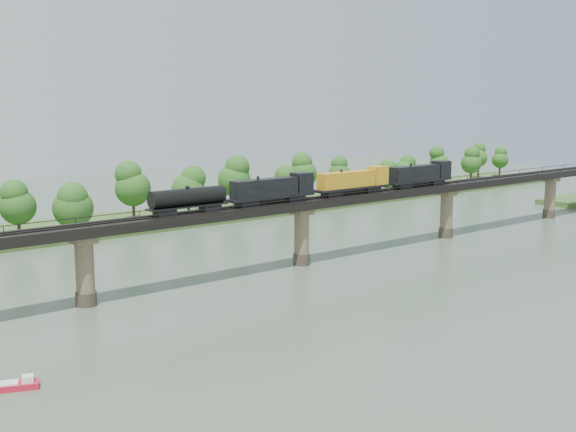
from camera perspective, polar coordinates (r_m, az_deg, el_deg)
ground at (r=106.97m, az=11.65°, el=-6.60°), size 400.00×400.00×0.00m
far_bank at (r=171.83m, az=-10.93°, el=-0.32°), size 300.00×24.00×1.60m
bridge at (r=126.12m, az=1.08°, el=-1.44°), size 236.00×30.00×11.50m
bridge_superstructure at (r=125.10m, az=1.09°, el=1.41°), size 220.00×4.90×0.75m
far_treeline at (r=163.00m, az=-12.79°, el=1.96°), size 289.06×17.54×13.60m
freight_train at (r=128.79m, az=3.12°, el=2.51°), size 69.31×2.70×4.77m
motorboat at (r=79.25m, az=-20.74°, el=-12.38°), size 4.95×3.36×1.31m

